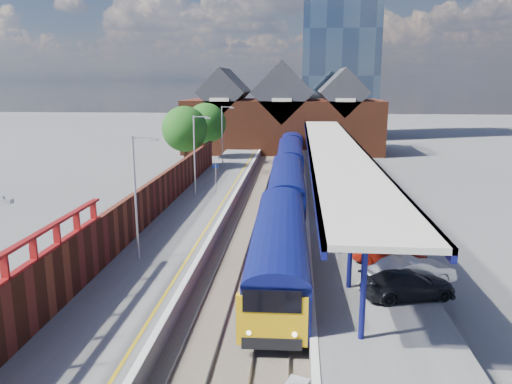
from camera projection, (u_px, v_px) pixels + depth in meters
ground at (274, 189)px, 51.34m from camera, size 240.00×240.00×0.00m
ballast_bed at (268, 214)px, 41.61m from camera, size 6.00×76.00×0.06m
rails at (268, 213)px, 41.59m from camera, size 4.51×76.00×0.14m
left_platform at (203, 207)px, 41.96m from camera, size 5.00×76.00×1.00m
right_platform at (341, 210)px, 41.02m from camera, size 6.00×76.00×1.00m
coping_left at (230, 201)px, 41.65m from camera, size 0.30×76.00×0.05m
coping_right at (306, 203)px, 41.14m from camera, size 0.30×76.00×0.05m
yellow_line at (223, 201)px, 41.71m from camera, size 0.14×76.00×0.01m
train at (289, 168)px, 51.29m from camera, size 3.11×65.95×3.45m
canopy at (335, 149)px, 41.92m from camera, size 4.50×52.00×4.48m
lamp_post_b at (138, 190)px, 27.43m from camera, size 1.48×0.18×7.00m
lamp_post_c at (196, 151)px, 42.99m from camera, size 1.48×0.18×7.00m
lamp_post_d at (223, 132)px, 58.55m from camera, size 1.48×0.18×7.00m
platform_sign at (216, 173)px, 45.33m from camera, size 0.55×0.08×2.50m
brick_wall at (149, 202)px, 35.46m from camera, size 0.35×50.00×3.86m
station_building at (283, 116)px, 77.38m from camera, size 30.00×12.12×13.78m
glass_tower at (340, 30)px, 94.73m from camera, size 14.20×14.20×40.30m
tree_near at (186, 130)px, 56.76m from camera, size 5.20×5.20×8.10m
tree_far at (207, 124)px, 64.46m from camera, size 5.20×5.20×8.10m
parked_car_red at (390, 253)px, 27.24m from camera, size 4.27×2.85×1.35m
parked_car_silver at (412, 271)px, 24.52m from camera, size 4.59×3.25×1.44m
parked_car_dark at (408, 284)px, 23.16m from camera, size 4.73×2.85×1.28m
parked_car_blue at (355, 184)px, 45.89m from camera, size 4.05×2.10×1.09m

